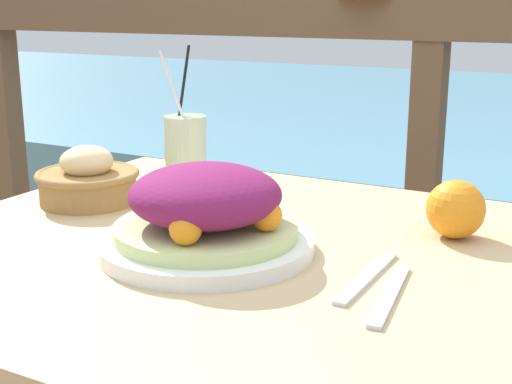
{
  "coord_description": "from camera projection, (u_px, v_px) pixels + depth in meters",
  "views": [
    {
      "loc": [
        0.43,
        -0.79,
        1.06
      ],
      "look_at": [
        -0.03,
        0.06,
        0.8
      ],
      "focal_mm": 50.0,
      "sensor_mm": 36.0,
      "label": 1
    }
  ],
  "objects": [
    {
      "name": "bread_basket",
      "position": [
        88.0,
        180.0,
        1.16
      ],
      "size": [
        0.17,
        0.17,
        0.09
      ],
      "color": "olive",
      "rests_on": "patio_table"
    },
    {
      "name": "drink_glass",
      "position": [
        186.0,
        153.0,
        1.22
      ],
      "size": [
        0.08,
        0.07,
        0.25
      ],
      "color": "beige",
      "rests_on": "patio_table"
    },
    {
      "name": "orange_near_basket",
      "position": [
        456.0,
        209.0,
        0.99
      ],
      "size": [
        0.08,
        0.08,
        0.08
      ],
      "color": "orange",
      "rests_on": "patio_table"
    },
    {
      "name": "salad_plate",
      "position": [
        206.0,
        215.0,
        0.93
      ],
      "size": [
        0.28,
        0.28,
        0.12
      ],
      "color": "white",
      "rests_on": "patio_table"
    },
    {
      "name": "knife",
      "position": [
        390.0,
        295.0,
        0.79
      ],
      "size": [
        0.04,
        0.18,
        0.0
      ],
      "color": "silver",
      "rests_on": "patio_table"
    },
    {
      "name": "patio_table",
      "position": [
        255.0,
        324.0,
        0.98
      ],
      "size": [
        0.97,
        0.79,
        0.74
      ],
      "color": "tan",
      "rests_on": "ground_plane"
    },
    {
      "name": "railing_fence",
      "position": [
        427.0,
        118.0,
        1.64
      ],
      "size": [
        2.8,
        0.08,
        1.06
      ],
      "color": "brown",
      "rests_on": "ground_plane"
    },
    {
      "name": "fork",
      "position": [
        367.0,
        277.0,
        0.84
      ],
      "size": [
        0.02,
        0.18,
        0.0
      ],
      "color": "silver",
      "rests_on": "patio_table"
    }
  ]
}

